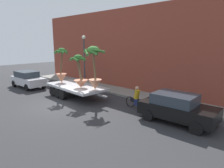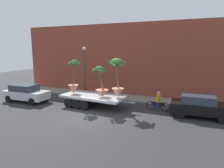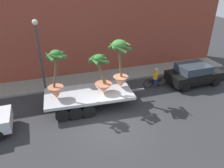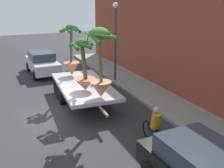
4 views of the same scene
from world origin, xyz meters
TOP-DOWN VIEW (x-y plane):
  - ground_plane at (0.00, 0.00)m, footprint 60.00×60.00m
  - sidewalk at (0.00, 6.10)m, footprint 24.00×2.20m
  - building_facade at (0.00, 7.80)m, footprint 24.00×1.20m
  - flatbed_trailer at (-1.04, 2.36)m, footprint 6.34×2.75m
  - potted_palm_rear at (-2.63, 2.26)m, footprint 1.29×1.22m
  - potted_palm_middle at (1.25, 2.47)m, footprint 1.44×1.49m
  - potted_palm_front at (0.00, 2.15)m, footprint 1.42×1.26m
  - cyclist at (4.33, 3.43)m, footprint 1.84×0.35m
  - parked_car at (7.31, 3.06)m, footprint 4.11×2.10m
  - street_lamp at (-3.35, 5.30)m, footprint 0.36×0.36m

SIDE VIEW (x-z plane):
  - ground_plane at x=0.00m, z-range 0.00..0.00m
  - sidewalk at x=0.00m, z-range 0.00..0.15m
  - cyclist at x=4.33m, z-range -0.10..1.44m
  - flatbed_trailer at x=-1.04m, z-range 0.27..1.25m
  - parked_car at x=7.31m, z-range 0.04..1.62m
  - potted_palm_front at x=0.00m, z-range 0.72..3.17m
  - potted_palm_rear at x=-2.63m, z-range 0.71..3.62m
  - potted_palm_middle at x=1.25m, z-range 0.99..4.08m
  - street_lamp at x=-3.35m, z-range 0.82..5.65m
  - building_facade at x=0.00m, z-range 0.00..7.32m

